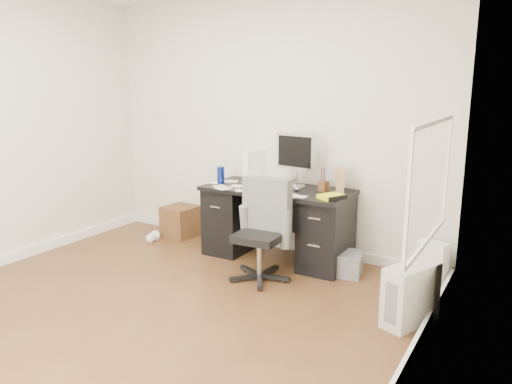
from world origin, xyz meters
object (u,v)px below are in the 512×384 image
office_chair (260,231)px  pc_tower (411,295)px  keyboard (260,189)px  lcd_monitor (296,160)px  wicker_basket (181,221)px  desk (277,221)px

office_chair → pc_tower: bearing=-9.4°
keyboard → office_chair: (0.23, -0.43, -0.29)m
office_chair → pc_tower: 1.45m
office_chair → keyboard: bearing=116.8°
lcd_monitor → office_chair: 0.90m
office_chair → wicker_basket: office_chair is taller
desk → lcd_monitor: (0.15, 0.11, 0.63)m
keyboard → wicker_basket: (-1.26, 0.28, -0.58)m
lcd_monitor → wicker_basket: bearing=-171.3°
lcd_monitor → office_chair: (-0.02, -0.70, -0.56)m
pc_tower → desk: bearing=176.4°
lcd_monitor → wicker_basket: size_ratio=1.56×
keyboard → wicker_basket: keyboard is taller
keyboard → pc_tower: bearing=-24.1°
office_chair → pc_tower: office_chair is taller
desk → wicker_basket: desk is taller
lcd_monitor → pc_tower: bearing=-23.2°
desk → office_chair: bearing=-77.5°
wicker_basket → desk: bearing=-5.0°
pc_tower → office_chair: bearing=-164.4°
keyboard → office_chair: bearing=-65.1°
lcd_monitor → pc_tower: size_ratio=1.21×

